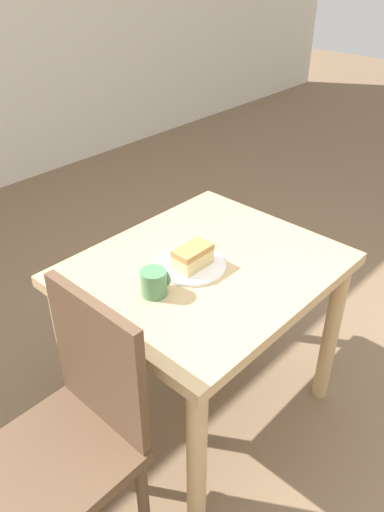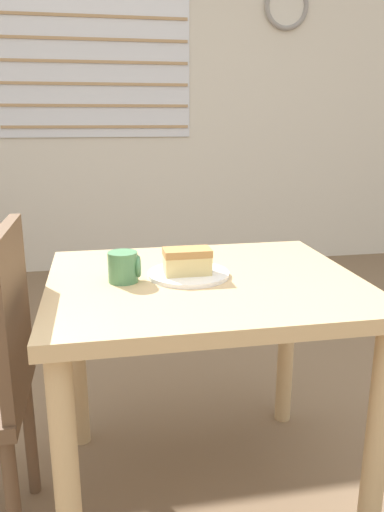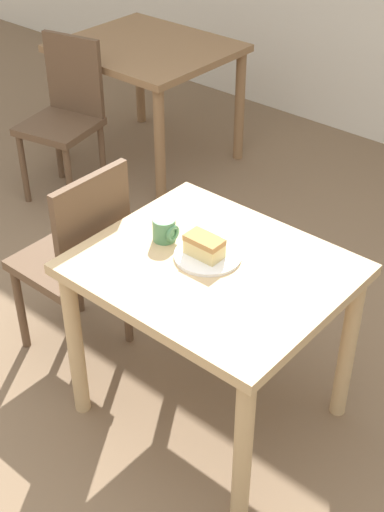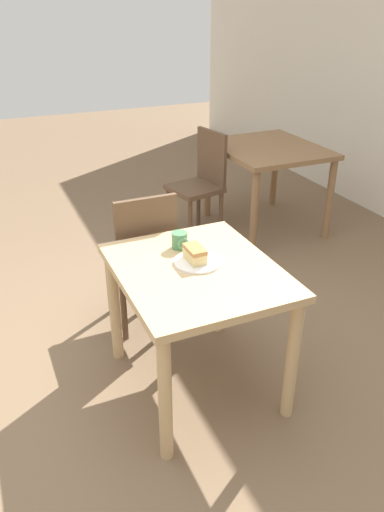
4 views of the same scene
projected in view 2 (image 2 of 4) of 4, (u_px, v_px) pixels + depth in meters
The scene contains 5 objects.
wall_back at pixel (116, 81), 3.62m from camera, with size 10.00×0.10×2.80m.
dining_table_near at pixel (204, 316), 1.44m from camera, with size 0.87×0.74×0.70m.
plate at pixel (188, 274), 1.42m from camera, with size 0.23×0.23×0.01m.
cake_slice at pixel (187, 261), 1.40m from camera, with size 0.13×0.08×0.07m.
coffee_mug at pixel (124, 267), 1.36m from camera, with size 0.09×0.08×0.08m.
Camera 2 is at (-0.15, -0.84, 1.14)m, focal length 35.00 mm.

